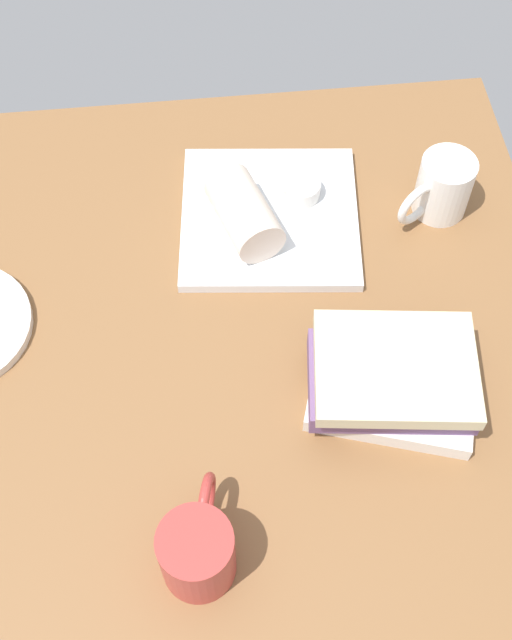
# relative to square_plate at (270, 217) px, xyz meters

# --- Properties ---
(dining_table) EXTENTS (1.10, 0.90, 0.04)m
(dining_table) POSITION_rel_square_plate_xyz_m (-0.16, -0.18, -0.03)
(dining_table) COLOR brown
(dining_table) RESTS_ON ground
(square_plate) EXTENTS (0.28, 0.28, 0.02)m
(square_plate) POSITION_rel_square_plate_xyz_m (0.00, 0.00, 0.00)
(square_plate) COLOR white
(square_plate) RESTS_ON dining_table
(sauce_cup) EXTENTS (0.06, 0.06, 0.03)m
(sauce_cup) POSITION_rel_square_plate_xyz_m (0.05, 0.03, 0.02)
(sauce_cup) COLOR silver
(sauce_cup) RESTS_ON square_plate
(breakfast_wrap) EXTENTS (0.11, 0.14, 0.07)m
(breakfast_wrap) POSITION_rel_square_plate_xyz_m (-0.04, -0.02, 0.04)
(breakfast_wrap) COLOR beige
(breakfast_wrap) RESTS_ON square_plate
(book_stack) EXTENTS (0.24, 0.19, 0.08)m
(book_stack) POSITION_rel_square_plate_xyz_m (0.12, -0.31, 0.03)
(book_stack) COLOR silver
(book_stack) RESTS_ON dining_table
(coffee_mug) EXTENTS (0.09, 0.14, 0.10)m
(coffee_mug) POSITION_rel_square_plate_xyz_m (-0.14, -0.49, 0.04)
(coffee_mug) COLOR #B23833
(coffee_mug) RESTS_ON dining_table
(second_mug) EXTENTS (0.12, 0.09, 0.10)m
(second_mug) POSITION_rel_square_plate_xyz_m (0.25, -0.00, 0.04)
(second_mug) COLOR white
(second_mug) RESTS_ON dining_table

